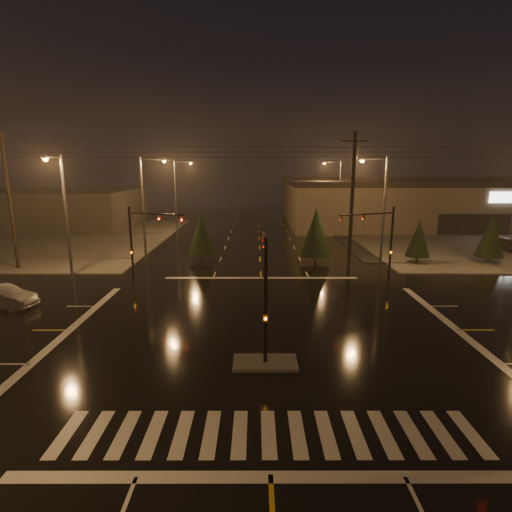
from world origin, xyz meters
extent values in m
plane|color=black|center=(0.00, 0.00, 0.00)|extent=(140.00, 140.00, 0.00)
cube|color=#4B4943|center=(30.00, 30.00, 0.06)|extent=(36.00, 36.00, 0.12)
cube|color=#4B4943|center=(-30.00, 30.00, 0.06)|extent=(36.00, 36.00, 0.12)
cube|color=#4B4943|center=(0.00, -4.00, 0.07)|extent=(3.00, 1.60, 0.15)
cube|color=beige|center=(0.00, -9.00, 0.01)|extent=(15.00, 2.60, 0.01)
cube|color=beige|center=(0.00, -11.00, 0.01)|extent=(16.00, 0.50, 0.01)
cube|color=beige|center=(0.00, 11.00, 0.01)|extent=(16.00, 0.50, 0.01)
cube|color=brown|center=(35.00, 46.00, 3.50)|extent=(60.00, 28.00, 7.00)
cube|color=black|center=(35.00, 46.00, 6.80)|extent=(60.20, 28.20, 0.80)
cube|color=#3C3835|center=(-35.00, 42.00, 2.80)|extent=(30.00, 18.00, 5.60)
cylinder|color=black|center=(0.00, -4.00, 3.00)|extent=(0.18, 0.18, 6.00)
cylinder|color=black|center=(0.00, -1.75, 5.50)|extent=(0.12, 4.50, 0.12)
imported|color=#594707|center=(0.00, 0.27, 5.45)|extent=(0.16, 0.20, 1.00)
cube|color=#594707|center=(0.00, -4.00, 2.30)|extent=(0.25, 0.18, 0.35)
cylinder|color=black|center=(10.50, 10.50, 3.00)|extent=(0.18, 0.18, 6.00)
cylinder|color=black|center=(8.15, 9.64, 5.50)|extent=(4.74, 1.82, 0.12)
imported|color=#594707|center=(6.04, 8.88, 5.45)|extent=(0.24, 0.22, 1.00)
cube|color=#594707|center=(10.50, 10.50, 2.30)|extent=(0.25, 0.18, 0.35)
cylinder|color=black|center=(-10.50, 10.50, 3.00)|extent=(0.18, 0.18, 6.00)
cylinder|color=black|center=(-8.15, 9.64, 5.50)|extent=(4.74, 1.82, 0.12)
imported|color=#594707|center=(-6.04, 8.88, 5.45)|extent=(0.24, 0.22, 1.00)
cube|color=#594707|center=(-10.50, 10.50, 2.30)|extent=(0.25, 0.18, 0.35)
cylinder|color=#38383A|center=(-11.50, 18.00, 5.00)|extent=(0.24, 0.24, 10.00)
cylinder|color=#38383A|center=(-10.30, 18.00, 9.80)|extent=(2.40, 0.14, 0.14)
cube|color=#38383A|center=(-9.20, 18.00, 9.75)|extent=(0.70, 0.30, 0.18)
sphere|color=orange|center=(-9.20, 18.00, 9.62)|extent=(0.32, 0.32, 0.32)
cylinder|color=#38383A|center=(-11.50, 34.00, 5.00)|extent=(0.24, 0.24, 10.00)
cylinder|color=#38383A|center=(-10.30, 34.00, 9.80)|extent=(2.40, 0.14, 0.14)
cube|color=#38383A|center=(-9.20, 34.00, 9.75)|extent=(0.70, 0.30, 0.18)
sphere|color=orange|center=(-9.20, 34.00, 9.62)|extent=(0.32, 0.32, 0.32)
cylinder|color=#38383A|center=(11.50, 16.00, 5.00)|extent=(0.24, 0.24, 10.00)
cylinder|color=#38383A|center=(10.30, 16.00, 9.80)|extent=(2.40, 0.14, 0.14)
cube|color=#38383A|center=(9.20, 16.00, 9.75)|extent=(0.70, 0.30, 0.18)
sphere|color=orange|center=(9.20, 16.00, 9.62)|extent=(0.32, 0.32, 0.32)
cylinder|color=#38383A|center=(11.50, 36.00, 5.00)|extent=(0.24, 0.24, 10.00)
cylinder|color=#38383A|center=(10.30, 36.00, 9.80)|extent=(2.40, 0.14, 0.14)
cube|color=#38383A|center=(9.20, 36.00, 9.75)|extent=(0.70, 0.30, 0.18)
sphere|color=orange|center=(9.20, 36.00, 9.62)|extent=(0.32, 0.32, 0.32)
cylinder|color=#38383A|center=(-16.00, 11.50, 5.00)|extent=(0.24, 0.24, 10.00)
cylinder|color=#38383A|center=(-16.00, 10.30, 9.80)|extent=(0.14, 2.40, 0.14)
cube|color=#38383A|center=(-16.00, 9.20, 9.75)|extent=(0.30, 0.70, 0.18)
sphere|color=orange|center=(-16.00, 9.20, 9.62)|extent=(0.32, 0.32, 0.32)
cylinder|color=black|center=(-22.00, 14.00, 6.00)|extent=(0.32, 0.32, 12.00)
cube|color=black|center=(-22.00, 14.00, 11.20)|extent=(2.20, 0.12, 0.12)
cylinder|color=black|center=(8.00, 14.00, 6.00)|extent=(0.32, 0.32, 12.00)
cube|color=black|center=(8.00, 14.00, 11.20)|extent=(2.20, 0.12, 0.12)
cylinder|color=black|center=(15.04, 16.19, 0.35)|extent=(0.18, 0.18, 0.70)
cone|color=black|center=(15.04, 16.19, 2.46)|extent=(2.25, 2.25, 3.51)
cylinder|color=black|center=(21.91, 16.16, 0.35)|extent=(0.18, 0.18, 0.70)
cone|color=black|center=(21.91, 16.16, 2.66)|extent=(2.51, 2.51, 3.92)
cylinder|color=black|center=(-5.81, 17.43, 0.35)|extent=(0.18, 0.18, 0.70)
cone|color=black|center=(-5.81, 17.43, 2.70)|extent=(2.57, 2.57, 4.01)
cylinder|color=black|center=(5.33, 16.63, 0.35)|extent=(0.18, 0.18, 0.70)
cone|color=black|center=(5.33, 16.63, 3.00)|extent=(2.95, 2.95, 4.61)
imported|color=black|center=(27.47, 21.78, 0.78)|extent=(1.86, 4.57, 1.56)
imported|color=#5A5C62|center=(-17.11, 3.84, 0.73)|extent=(4.66, 2.42, 1.46)
camera|label=1|loc=(-0.44, -21.15, 8.98)|focal=28.00mm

